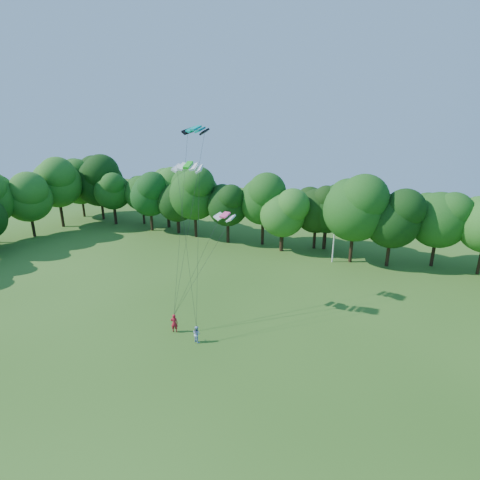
% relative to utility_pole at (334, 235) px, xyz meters
% --- Properties ---
extents(ground, '(160.00, 160.00, 0.00)m').
position_rel_utility_pole_xyz_m(ground, '(-4.72, -32.77, -3.91)').
color(ground, '#2B5417').
rests_on(ground, ground).
extents(utility_pole, '(1.42, 0.68, 7.58)m').
position_rel_utility_pole_xyz_m(utility_pole, '(0.00, 0.00, 0.00)').
color(utility_pole, silver).
rests_on(utility_pole, ground).
extents(kite_flyer_left, '(0.77, 0.65, 1.80)m').
position_rel_utility_pole_xyz_m(kite_flyer_left, '(-10.04, -23.62, -3.01)').
color(kite_flyer_left, '#AF1627').
rests_on(kite_flyer_left, ground).
extents(kite_flyer_right, '(0.89, 0.79, 1.53)m').
position_rel_utility_pole_xyz_m(kite_flyer_right, '(-7.36, -24.18, -3.15)').
color(kite_flyer_right, '#ACBFEF').
rests_on(kite_flyer_right, ground).
extents(kite_teal, '(2.81, 1.68, 0.49)m').
position_rel_utility_pole_xyz_m(kite_teal, '(-10.98, -16.84, 13.98)').
color(kite_teal, '#05968F').
rests_on(kite_teal, ground).
extents(kite_green, '(2.83, 1.53, 0.58)m').
position_rel_utility_pole_xyz_m(kite_green, '(-10.14, -19.90, 10.91)').
color(kite_green, '#1ECB20').
rests_on(kite_green, ground).
extents(kite_pink, '(2.21, 1.35, 0.44)m').
position_rel_utility_pole_xyz_m(kite_pink, '(-7.70, -17.54, 6.03)').
color(kite_pink, '#FF468C').
rests_on(kite_pink, ground).
extents(tree_back_west, '(7.23, 7.23, 10.51)m').
position_rel_utility_pole_xyz_m(tree_back_west, '(-31.74, 2.55, 2.65)').
color(tree_back_west, '#312313').
rests_on(tree_back_west, ground).
extents(tree_back_center, '(7.17, 7.17, 10.43)m').
position_rel_utility_pole_xyz_m(tree_back_center, '(-3.60, 4.63, 2.60)').
color(tree_back_center, '#301F12').
rests_on(tree_back_center, ground).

